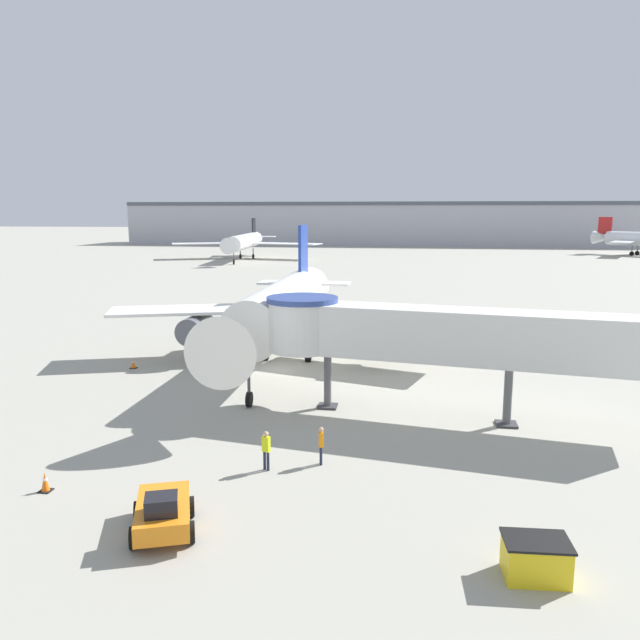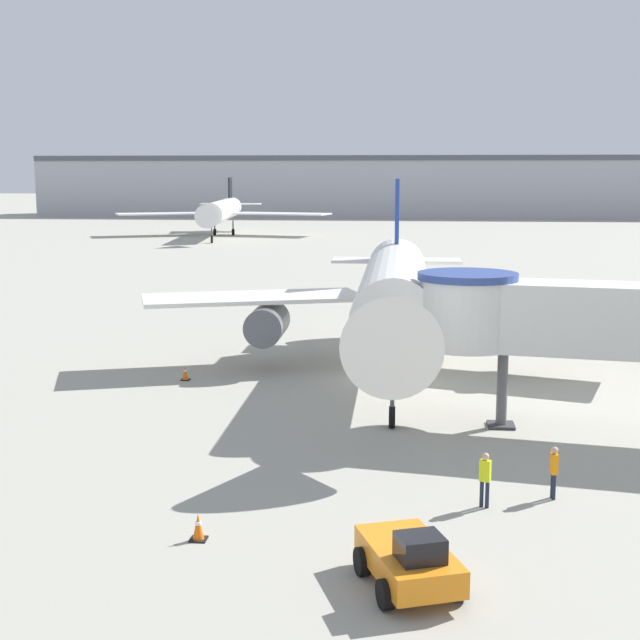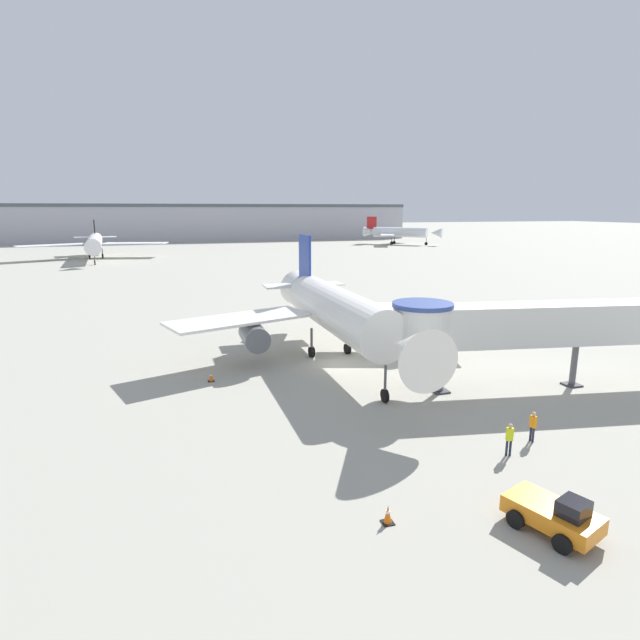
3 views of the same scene
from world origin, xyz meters
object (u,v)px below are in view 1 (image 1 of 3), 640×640
object	(u,v)px
traffic_cone_apron_front	(45,482)
ground_crew_marshaller	(321,443)
pushback_tug_orange	(163,512)
background_jet_black_tail	(245,242)
traffic_cone_port_wing	(133,363)
jet_bridge	(427,333)
ground_crew_wing_walker	(266,448)
service_container_yellow	(536,559)
main_airplane	(282,309)

from	to	relation	value
traffic_cone_apron_front	ground_crew_marshaller	world-z (taller)	ground_crew_marshaller
pushback_tug_orange	background_jet_black_tail	world-z (taller)	background_jet_black_tail
traffic_cone_port_wing	jet_bridge	bearing A→B (deg)	-20.68
jet_bridge	traffic_cone_apron_front	xyz separation A→B (m)	(-15.26, -11.71, -4.31)
traffic_cone_apron_front	ground_crew_marshaller	size ratio (longest dim) A/B	0.46
ground_crew_marshaller	pushback_tug_orange	bearing A→B (deg)	-40.58
ground_crew_marshaller	background_jet_black_tail	distance (m)	122.86
jet_bridge	background_jet_black_tail	world-z (taller)	background_jet_black_tail
traffic_cone_port_wing	ground_crew_wing_walker	size ratio (longest dim) A/B	0.43
background_jet_black_tail	service_container_yellow	bearing A→B (deg)	-76.50
pushback_tug_orange	traffic_cone_apron_front	world-z (taller)	pushback_tug_orange
service_container_yellow	traffic_cone_port_wing	xyz separation A→B (m)	(-23.84, 22.79, -0.27)
traffic_cone_port_wing	ground_crew_wing_walker	bearing A→B (deg)	-49.58
main_airplane	pushback_tug_orange	bearing A→B (deg)	-88.57
jet_bridge	pushback_tug_orange	world-z (taller)	jet_bridge
jet_bridge	pushback_tug_orange	bearing A→B (deg)	-113.66
pushback_tug_orange	traffic_cone_port_wing	distance (m)	24.71
pushback_tug_orange	ground_crew_marshaller	size ratio (longest dim) A/B	2.23
traffic_cone_port_wing	background_jet_black_tail	xyz separation A→B (m)	(-19.96, 102.32, 3.87)
jet_bridge	main_airplane	bearing A→B (deg)	144.90
traffic_cone_apron_front	ground_crew_wing_walker	world-z (taller)	ground_crew_wing_walker
jet_bridge	ground_crew_wing_walker	bearing A→B (deg)	-120.21
traffic_cone_apron_front	pushback_tug_orange	bearing A→B (deg)	-21.79
ground_crew_wing_walker	background_jet_black_tail	size ratio (longest dim) A/B	0.05
background_jet_black_tail	pushback_tug_orange	bearing A→B (deg)	-81.62
traffic_cone_apron_front	ground_crew_wing_walker	distance (m)	9.03
main_airplane	service_container_yellow	size ratio (longest dim) A/B	13.37
service_container_yellow	ground_crew_marshaller	bearing A→B (deg)	135.64
jet_bridge	background_jet_black_tail	xyz separation A→B (m)	(-40.60, 110.11, -0.46)
jet_bridge	service_container_yellow	xyz separation A→B (m)	(3.20, -15.00, -4.06)
traffic_cone_port_wing	background_jet_black_tail	size ratio (longest dim) A/B	0.02
ground_crew_marshaller	traffic_cone_port_wing	bearing A→B (deg)	-139.97
traffic_cone_apron_front	background_jet_black_tail	distance (m)	124.49
main_airplane	service_container_yellow	distance (m)	28.54
jet_bridge	ground_crew_marshaller	size ratio (longest dim) A/B	12.14
jet_bridge	traffic_cone_port_wing	world-z (taller)	jet_bridge
jet_bridge	traffic_cone_apron_front	bearing A→B (deg)	-132.98
main_airplane	traffic_cone_apron_front	xyz separation A→B (m)	(-5.14, -21.69, -3.87)
main_airplane	background_jet_black_tail	size ratio (longest dim) A/B	0.75
traffic_cone_apron_front	background_jet_black_tail	xyz separation A→B (m)	(-25.34, 121.82, 3.85)
ground_crew_marshaller	ground_crew_wing_walker	world-z (taller)	ground_crew_wing_walker
ground_crew_wing_walker	background_jet_black_tail	bearing A→B (deg)	127.00
ground_crew_marshaller	traffic_cone_apron_front	bearing A→B (deg)	-74.13
ground_crew_wing_walker	background_jet_black_tail	xyz separation A→B (m)	(-33.68, 118.43, 3.21)
jet_bridge	traffic_cone_port_wing	bearing A→B (deg)	168.83
ground_crew_marshaller	ground_crew_wing_walker	xyz separation A→B (m)	(-2.27, -0.99, 0.02)
main_airplane	ground_crew_wing_walker	bearing A→B (deg)	-80.74
jet_bridge	background_jet_black_tail	bearing A→B (deg)	119.75
traffic_cone_apron_front	main_airplane	bearing A→B (deg)	76.66
service_container_yellow	jet_bridge	bearing A→B (deg)	102.02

